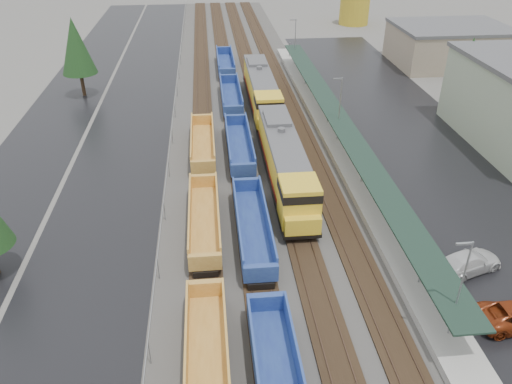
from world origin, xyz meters
TOP-DOWN VIEW (x-y plane):
  - ballast_strip at (0.00, 60.00)m, footprint 20.00×160.00m
  - trackbed at (-0.00, 60.00)m, footprint 14.60×160.00m
  - west_parking_lot at (-15.00, 60.00)m, footprint 10.00×160.00m
  - west_road at (-25.00, 60.00)m, footprint 9.00×160.00m
  - east_commuter_lot at (19.00, 50.00)m, footprint 16.00×100.00m
  - station_platform at (9.50, 50.01)m, footprint 3.00×80.00m
  - chainlink_fence at (-9.50, 58.44)m, footprint 0.08×160.04m
  - tree_west_far at (-23.00, 70.00)m, footprint 4.84×4.84m
  - tree_east at (28.00, 58.00)m, footprint 4.40×4.40m
  - locomotive_lead at (2.00, 41.02)m, footprint 3.27×21.58m
  - locomotive_trail at (2.00, 62.02)m, footprint 3.27×21.58m
  - well_string_yellow at (-6.00, 18.76)m, footprint 2.56×74.08m
  - well_string_blue at (-2.00, 32.55)m, footprint 2.61×108.80m
  - storage_tank at (28.33, 111.86)m, footprint 6.50×6.50m
  - parked_car_east_c at (14.09, 26.67)m, footprint 3.91×6.01m

SIDE VIEW (x-z plane):
  - west_parking_lot at x=-15.00m, z-range 0.00..0.02m
  - west_road at x=-25.00m, z-range 0.00..0.02m
  - east_commuter_lot at x=19.00m, z-range 0.00..0.02m
  - ballast_strip at x=0.00m, z-range 0.00..0.08m
  - trackbed at x=0.00m, z-range 0.05..0.27m
  - station_platform at x=9.50m, z-range -3.27..4.73m
  - parked_car_east_c at x=14.09m, z-range 0.00..1.62m
  - well_string_yellow at x=-6.00m, z-range 0.00..2.27m
  - well_string_blue at x=-2.00m, z-range 0.00..2.31m
  - chainlink_fence at x=-9.50m, z-range 0.60..2.62m
  - locomotive_lead at x=2.00m, z-range 0.14..5.02m
  - locomotive_trail at x=2.00m, z-range 0.14..5.02m
  - storage_tank at x=28.33m, z-range 0.00..6.50m
  - tree_east at x=28.00m, z-range 1.47..11.47m
  - tree_west_far at x=-23.00m, z-range 1.62..12.62m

